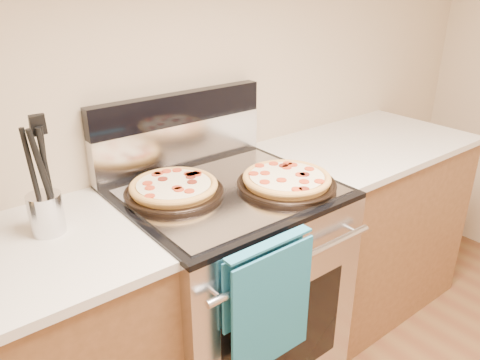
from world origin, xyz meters
TOP-DOWN VIEW (x-y plane):
  - wall_back at (0.00, 2.00)m, footprint 4.00×0.00m
  - range_body at (0.00, 1.65)m, footprint 0.76×0.68m
  - oven_window at (0.00, 1.31)m, footprint 0.56×0.01m
  - cooktop at (0.00, 1.65)m, footprint 0.76×0.68m
  - backsplash_lower at (0.00, 1.96)m, footprint 0.76×0.06m
  - backsplash_upper at (0.00, 1.96)m, footprint 0.76×0.06m
  - oven_handle at (0.00, 1.27)m, footprint 0.70×0.03m
  - dish_towel at (-0.12, 1.27)m, footprint 0.32×0.05m
  - foil_sheet at (0.00, 1.62)m, footprint 0.70×0.55m
  - cabinet_right at (0.88, 1.68)m, footprint 1.00×0.62m
  - countertop_right at (0.88, 1.68)m, footprint 1.02×0.64m
  - pepperoni_pizza_back at (-0.18, 1.72)m, footprint 0.36×0.36m
  - pepperoni_pizza_front at (0.18, 1.52)m, footprint 0.46×0.46m
  - utensil_crock at (-0.61, 1.75)m, footprint 0.13×0.13m

SIDE VIEW (x-z plane):
  - cabinet_right at x=0.88m, z-range 0.00..0.88m
  - range_body at x=0.00m, z-range 0.00..0.90m
  - oven_window at x=0.00m, z-range 0.25..0.65m
  - dish_towel at x=-0.12m, z-range 0.49..0.91m
  - oven_handle at x=0.00m, z-range 0.79..0.81m
  - countertop_right at x=0.88m, z-range 0.88..0.91m
  - cooktop at x=0.00m, z-range 0.90..0.92m
  - foil_sheet at x=0.00m, z-range 0.92..0.93m
  - pepperoni_pizza_back at x=-0.18m, z-range 0.93..0.97m
  - pepperoni_pizza_front at x=0.18m, z-range 0.93..0.97m
  - utensil_crock at x=-0.61m, z-range 0.91..1.04m
  - backsplash_lower at x=0.00m, z-range 0.92..1.10m
  - backsplash_upper at x=0.00m, z-range 1.10..1.22m
  - wall_back at x=0.00m, z-range -0.65..3.35m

